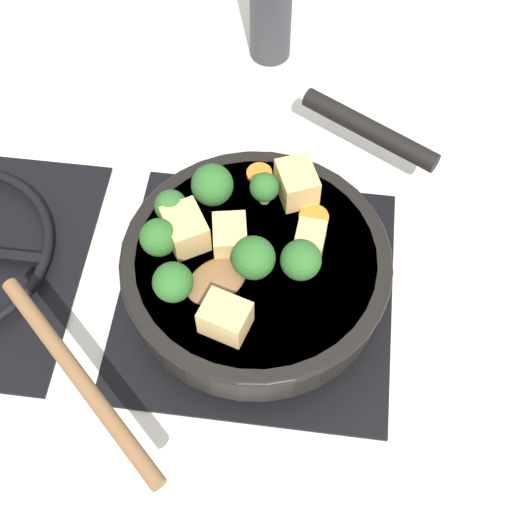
# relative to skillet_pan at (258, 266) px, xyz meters

# --- Properties ---
(ground_plane) EXTENTS (2.40, 2.40, 0.00)m
(ground_plane) POSITION_rel_skillet_pan_xyz_m (-0.00, 0.00, -0.06)
(ground_plane) COLOR silver
(front_burner_grate) EXTENTS (0.31, 0.31, 0.03)m
(front_burner_grate) POSITION_rel_skillet_pan_xyz_m (-0.00, 0.00, -0.05)
(front_burner_grate) COLOR black
(front_burner_grate) RESTS_ON ground_plane
(skillet_pan) EXTENTS (0.40, 0.34, 0.05)m
(skillet_pan) POSITION_rel_skillet_pan_xyz_m (0.00, 0.00, 0.00)
(skillet_pan) COLOR black
(skillet_pan) RESTS_ON front_burner_grate
(wooden_spoon) EXTENTS (0.26, 0.25, 0.02)m
(wooden_spoon) POSITION_rel_skillet_pan_xyz_m (-0.11, 0.10, 0.03)
(wooden_spoon) COLOR brown
(wooden_spoon) RESTS_ON skillet_pan
(tofu_cube_center_large) EXTENTS (0.06, 0.06, 0.04)m
(tofu_cube_center_large) POSITION_rel_skillet_pan_xyz_m (0.01, 0.08, 0.04)
(tofu_cube_center_large) COLOR #DBB770
(tofu_cube_center_large) RESTS_ON skillet_pan
(tofu_cube_near_handle) EXTENTS (0.06, 0.05, 0.04)m
(tofu_cube_near_handle) POSITION_rel_skillet_pan_xyz_m (0.08, -0.03, 0.04)
(tofu_cube_near_handle) COLOR #DBB770
(tofu_cube_near_handle) RESTS_ON skillet_pan
(tofu_cube_east_chunk) EXTENTS (0.04, 0.03, 0.03)m
(tofu_cube_east_chunk) POSITION_rel_skillet_pan_xyz_m (0.01, -0.05, 0.04)
(tofu_cube_east_chunk) COLOR #DBB770
(tofu_cube_east_chunk) RESTS_ON skillet_pan
(tofu_cube_west_chunk) EXTENTS (0.05, 0.05, 0.04)m
(tofu_cube_west_chunk) POSITION_rel_skillet_pan_xyz_m (-0.09, 0.02, 0.04)
(tofu_cube_west_chunk) COLOR #DBB770
(tofu_cube_west_chunk) RESTS_ON skillet_pan
(tofu_cube_back_piece) EXTENTS (0.05, 0.04, 0.03)m
(tofu_cube_back_piece) POSITION_rel_skillet_pan_xyz_m (0.01, 0.03, 0.04)
(tofu_cube_back_piece) COLOR #DBB770
(tofu_cube_back_piece) RESTS_ON skillet_pan
(broccoli_floret_near_spoon) EXTENTS (0.05, 0.05, 0.05)m
(broccoli_floret_near_spoon) POSITION_rel_skillet_pan_xyz_m (-0.02, -0.00, 0.05)
(broccoli_floret_near_spoon) COLOR #709956
(broccoli_floret_near_spoon) RESTS_ON skillet_pan
(broccoli_floret_center_top) EXTENTS (0.04, 0.04, 0.05)m
(broccoli_floret_center_top) POSITION_rel_skillet_pan_xyz_m (-0.06, 0.08, 0.05)
(broccoli_floret_center_top) COLOR #709956
(broccoli_floret_center_top) RESTS_ON skillet_pan
(broccoli_floret_east_rim) EXTENTS (0.04, 0.04, 0.05)m
(broccoli_floret_east_rim) POSITION_rel_skillet_pan_xyz_m (-0.02, -0.05, 0.05)
(broccoli_floret_east_rim) COLOR #709956
(broccoli_floret_east_rim) RESTS_ON skillet_pan
(broccoli_floret_west_rim) EXTENTS (0.04, 0.04, 0.04)m
(broccoli_floret_west_rim) POSITION_rel_skillet_pan_xyz_m (0.03, 0.10, 0.05)
(broccoli_floret_west_rim) COLOR #709956
(broccoli_floret_west_rim) RESTS_ON skillet_pan
(broccoli_floret_north_edge) EXTENTS (0.03, 0.03, 0.04)m
(broccoli_floret_north_edge) POSITION_rel_skillet_pan_xyz_m (0.07, 0.01, 0.05)
(broccoli_floret_north_edge) COLOR #709956
(broccoli_floret_north_edge) RESTS_ON skillet_pan
(broccoli_floret_south_cluster) EXTENTS (0.04, 0.04, 0.05)m
(broccoli_floret_south_cluster) POSITION_rel_skillet_pan_xyz_m (-0.01, 0.10, 0.05)
(broccoli_floret_south_cluster) COLOR #709956
(broccoli_floret_south_cluster) RESTS_ON skillet_pan
(broccoli_floret_mid_floret) EXTENTS (0.05, 0.05, 0.05)m
(broccoli_floret_mid_floret) POSITION_rel_skillet_pan_xyz_m (0.06, 0.06, 0.05)
(broccoli_floret_mid_floret) COLOR #709956
(broccoli_floret_mid_floret) RESTS_ON skillet_pan
(carrot_slice_orange_thin) EXTENTS (0.03, 0.03, 0.01)m
(carrot_slice_orange_thin) POSITION_rel_skillet_pan_xyz_m (0.10, 0.01, 0.03)
(carrot_slice_orange_thin) COLOR orange
(carrot_slice_orange_thin) RESTS_ON skillet_pan
(carrot_slice_near_center) EXTENTS (0.03, 0.03, 0.01)m
(carrot_slice_near_center) POSITION_rel_skillet_pan_xyz_m (0.05, -0.05, 0.03)
(carrot_slice_near_center) COLOR orange
(carrot_slice_near_center) RESTS_ON skillet_pan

